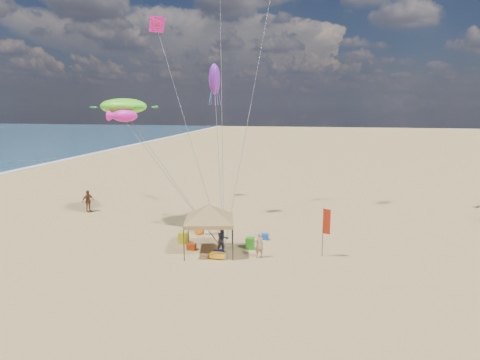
{
  "coord_description": "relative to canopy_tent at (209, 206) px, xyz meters",
  "views": [
    {
      "loc": [
        5.06,
        -22.88,
        8.85
      ],
      "look_at": [
        0.0,
        3.0,
        4.0
      ],
      "focal_mm": 31.22,
      "sensor_mm": 36.0,
      "label": 1
    }
  ],
  "objects": [
    {
      "name": "person_far_a",
      "position": [
        -12.39,
        7.37,
        -1.96
      ],
      "size": [
        0.85,
        1.16,
        1.83
      ],
      "primitive_type": "imported",
      "rotation": [
        0.0,
        0.0,
        1.15
      ],
      "color": "#A4633F",
      "rests_on": "ground"
    },
    {
      "name": "turtle_kite",
      "position": [
        -7.53,
        4.82,
        5.78
      ],
      "size": [
        4.11,
        3.72,
        1.12
      ],
      "primitive_type": "ellipsoid",
      "rotation": [
        0.0,
        0.0,
        -0.36
      ],
      "color": "#67FF27",
      "rests_on": "ground"
    },
    {
      "name": "stunt_kite_pink",
      "position": [
        -8.04,
        12.92,
        12.75
      ],
      "size": [
        1.41,
        1.35,
        1.24
      ],
      "primitive_type": "cube",
      "rotation": [
        0.44,
        0.0,
        0.72
      ],
      "color": "#F116A6",
      "rests_on": "ground"
    },
    {
      "name": "crate_grey",
      "position": [
        1.11,
        -0.79,
        -2.74
      ],
      "size": [
        0.34,
        0.3,
        0.28
      ],
      "primitive_type": "cube",
      "color": "gray",
      "rests_on": "ground"
    },
    {
      "name": "bag_orange",
      "position": [
        -1.61,
        3.32,
        -2.7
      ],
      "size": [
        0.54,
        0.69,
        0.36
      ],
      "primitive_type": "cylinder",
      "rotation": [
        0.0,
        1.57,
        1.22
      ],
      "color": "orange",
      "rests_on": "ground"
    },
    {
      "name": "person_near_a",
      "position": [
        3.05,
        -0.24,
        -2.11
      ],
      "size": [
        0.66,
        0.61,
        1.52
      ],
      "primitive_type": "imported",
      "rotation": [
        0.0,
        0.0,
        3.73
      ],
      "color": "tan",
      "rests_on": "ground"
    },
    {
      "name": "person_near_c",
      "position": [
        -1.06,
        3.32,
        -1.92
      ],
      "size": [
        1.4,
        1.08,
        1.9
      ],
      "primitive_type": "imported",
      "rotation": [
        0.0,
        0.0,
        2.79
      ],
      "color": "white",
      "rests_on": "ground"
    },
    {
      "name": "chair_yellow",
      "position": [
        -2.11,
        1.31,
        -2.53
      ],
      "size": [
        0.5,
        0.5,
        0.7
      ],
      "primitive_type": "cube",
      "color": "yellow",
      "rests_on": "ground"
    },
    {
      "name": "squid_kite",
      "position": [
        -1.74,
        8.37,
        7.8
      ],
      "size": [
        0.89,
        0.89,
        2.31
      ],
      "primitive_type": "ellipsoid",
      "rotation": [
        0.0,
        0.0,
        -0.0
      ],
      "color": "purple",
      "rests_on": "ground"
    },
    {
      "name": "cooler_blue",
      "position": [
        2.91,
        3.06,
        -2.69
      ],
      "size": [
        0.54,
        0.38,
        0.38
      ],
      "primitive_type": "cube",
      "color": "blue",
      "rests_on": "ground"
    },
    {
      "name": "chair_green",
      "position": [
        2.29,
        1.1,
        -2.53
      ],
      "size": [
        0.5,
        0.5,
        0.7
      ],
      "primitive_type": "cube",
      "color": "#288217",
      "rests_on": "ground"
    },
    {
      "name": "feather_flag",
      "position": [
        6.81,
        0.55,
        -0.9
      ],
      "size": [
        0.43,
        0.18,
        2.95
      ],
      "color": "black",
      "rests_on": "ground"
    },
    {
      "name": "bag_navy",
      "position": [
        0.65,
        -0.37,
        -2.7
      ],
      "size": [
        0.69,
        0.54,
        0.36
      ],
      "primitive_type": "cylinder",
      "rotation": [
        0.0,
        1.57,
        0.35
      ],
      "color": "#100B33",
      "rests_on": "ground"
    },
    {
      "name": "cooler_red",
      "position": [
        -1.21,
        0.24,
        -2.69
      ],
      "size": [
        0.54,
        0.38,
        0.38
      ],
      "primitive_type": "cube",
      "color": "#C13D0F",
      "rests_on": "ground"
    },
    {
      "name": "fish_kite",
      "position": [
        -6.86,
        3.55,
        5.14
      ],
      "size": [
        1.96,
        1.14,
        0.83
      ],
      "primitive_type": "ellipsoid",
      "rotation": [
        0.0,
        0.0,
        0.11
      ],
      "color": "#FC1AC2",
      "rests_on": "ground"
    },
    {
      "name": "canopy_tent",
      "position": [
        0.0,
        0.0,
        0.0
      ],
      "size": [
        5.46,
        5.46,
        3.45
      ],
      "color": "black",
      "rests_on": "ground"
    },
    {
      "name": "ground",
      "position": [
        1.34,
        -0.28,
        -2.88
      ],
      "size": [
        280.0,
        280.0,
        0.0
      ],
      "primitive_type": "plane",
      "color": "tan",
      "rests_on": "ground"
    },
    {
      "name": "beach_cart",
      "position": [
        0.74,
        -0.9,
        -2.68
      ],
      "size": [
        0.9,
        0.5,
        0.24
      ],
      "primitive_type": "cube",
      "color": "#FFAE1C",
      "rests_on": "ground"
    },
    {
      "name": "person_near_b",
      "position": [
        0.81,
        0.07,
        -2.06
      ],
      "size": [
        1.0,
        0.98,
        1.62
      ],
      "primitive_type": "imported",
      "rotation": [
        0.0,
        0.0,
        0.7
      ],
      "color": "#343A47",
      "rests_on": "ground"
    }
  ]
}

